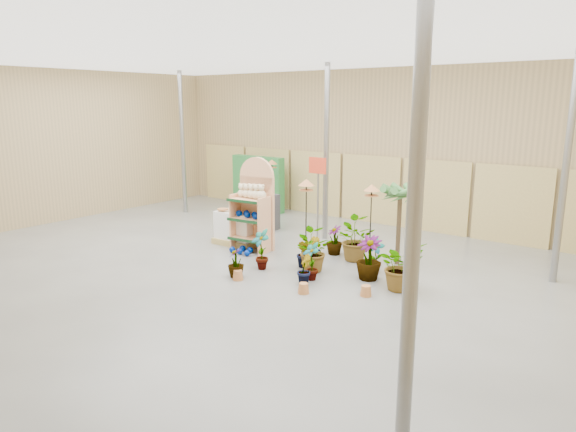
# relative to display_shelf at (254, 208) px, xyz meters

# --- Properties ---
(room) EXTENTS (15.20, 12.10, 4.70)m
(room) POSITION_rel_display_shelf_xyz_m (0.80, -0.69, 1.18)
(room) COLOR slate
(room) RESTS_ON ground
(display_shelf) EXTENTS (1.01, 0.71, 2.26)m
(display_shelf) POSITION_rel_display_shelf_xyz_m (0.00, 0.00, 0.00)
(display_shelf) COLOR tan
(display_shelf) RESTS_ON ground
(teddy_bears) EXTENTS (0.84, 0.23, 0.37)m
(teddy_bears) POSITION_rel_display_shelf_xyz_m (0.03, -0.11, 0.40)
(teddy_bears) COLOR beige
(teddy_bears) RESTS_ON display_shelf
(gazing_balls_shelf) EXTENTS (0.83, 0.28, 0.16)m
(gazing_balls_shelf) POSITION_rel_display_shelf_xyz_m (-0.00, -0.13, -0.15)
(gazing_balls_shelf) COLOR navy
(gazing_balls_shelf) RESTS_ON display_shelf
(gazing_balls_floor) EXTENTS (0.63, 0.39, 0.15)m
(gazing_balls_floor) POSITION_rel_display_shelf_xyz_m (0.01, -0.47, -0.96)
(gazing_balls_floor) COLOR navy
(gazing_balls_floor) RESTS_ON ground
(pallet_stack) EXTENTS (1.23, 1.04, 0.88)m
(pallet_stack) POSITION_rel_display_shelf_xyz_m (-0.65, 0.22, -0.61)
(pallet_stack) COLOR tan
(pallet_stack) RESTS_ON ground
(charcoal_planters) EXTENTS (0.80, 0.50, 1.00)m
(charcoal_planters) POSITION_rel_display_shelf_xyz_m (-1.18, 1.73, -0.53)
(charcoal_planters) COLOR #28292B
(charcoal_planters) RESTS_ON ground
(trellis_stock) EXTENTS (2.00, 0.30, 1.80)m
(trellis_stock) POSITION_rel_display_shelf_xyz_m (-3.00, 3.60, -0.13)
(trellis_stock) COLOR #277232
(trellis_stock) RESTS_ON ground
(offer_sign) EXTENTS (0.50, 0.08, 2.20)m
(offer_sign) POSITION_rel_display_shelf_xyz_m (0.90, 1.38, 0.54)
(offer_sign) COLOR gray
(offer_sign) RESTS_ON ground
(bird_table_front) EXTENTS (0.34, 0.34, 1.94)m
(bird_table_front) POSITION_rel_display_shelf_xyz_m (1.78, -0.35, 0.77)
(bird_table_front) COLOR black
(bird_table_front) RESTS_ON ground
(bird_table_right) EXTENTS (0.34, 0.34, 1.86)m
(bird_table_right) POSITION_rel_display_shelf_xyz_m (3.00, 0.30, 0.70)
(bird_table_right) COLOR black
(bird_table_right) RESTS_ON ground
(bird_table_back) EXTENTS (0.34, 0.34, 1.83)m
(bird_table_back) POSITION_rel_display_shelf_xyz_m (-1.83, 2.91, 0.67)
(bird_table_back) COLOR black
(bird_table_back) RESTS_ON ground
(palm) EXTENTS (0.70, 0.70, 1.89)m
(palm) POSITION_rel_display_shelf_xyz_m (3.30, 1.04, 0.59)
(palm) COLOR #4A3923
(palm) RESTS_ON ground
(potted_plant_0) EXTENTS (0.53, 0.43, 0.88)m
(potted_plant_0) POSITION_rel_display_shelf_xyz_m (1.12, -1.08, -0.59)
(potted_plant_0) COLOR #3B7133
(potted_plant_0) RESTS_ON ground
(potted_plant_1) EXTENTS (0.37, 0.30, 0.63)m
(potted_plant_1) POSITION_rel_display_shelf_xyz_m (1.80, -0.43, -0.72)
(potted_plant_1) COLOR #3B7133
(potted_plant_1) RESTS_ON ground
(potted_plant_2) EXTENTS (0.85, 0.75, 0.91)m
(potted_plant_2) POSITION_rel_display_shelf_xyz_m (2.05, -0.54, -0.58)
(potted_plant_2) COLOR #3B7133
(potted_plant_2) RESTS_ON ground
(potted_plant_3) EXTENTS (0.53, 0.53, 0.91)m
(potted_plant_3) POSITION_rel_display_shelf_xyz_m (3.29, -0.26, -0.58)
(potted_plant_3) COLOR #3B7133
(potted_plant_3) RESTS_ON ground
(potted_plant_4) EXTENTS (0.44, 0.37, 0.71)m
(potted_plant_4) POSITION_rel_display_shelf_xyz_m (3.18, 0.24, -0.68)
(potted_plant_4) COLOR #3B7133
(potted_plant_4) RESTS_ON ground
(potted_plant_5) EXTENTS (0.33, 0.29, 0.53)m
(potted_plant_5) POSITION_rel_display_shelf_xyz_m (1.65, 0.19, -0.77)
(potted_plant_5) COLOR #3B7133
(potted_plant_5) RESTS_ON ground
(potted_plant_6) EXTENTS (1.09, 1.01, 0.99)m
(potted_plant_6) POSITION_rel_display_shelf_xyz_m (2.36, 0.68, -0.54)
(potted_plant_6) COLOR #3B7133
(potted_plant_6) RESTS_ON ground
(potted_plant_7) EXTENTS (0.45, 0.45, 0.62)m
(potted_plant_7) POSITION_rel_display_shelf_xyz_m (1.05, -1.79, -0.72)
(potted_plant_7) COLOR #3B7133
(potted_plant_7) RESTS_ON ground
(potted_plant_8) EXTENTS (0.49, 0.43, 0.79)m
(potted_plant_8) POSITION_rel_display_shelf_xyz_m (2.38, -0.99, -0.64)
(potted_plant_8) COLOR #3B7133
(potted_plant_8) RESTS_ON ground
(potted_plant_9) EXTENTS (0.39, 0.42, 0.60)m
(potted_plant_9) POSITION_rel_display_shelf_xyz_m (2.42, -1.29, -0.73)
(potted_plant_9) COLOR #3B7133
(potted_plant_9) RESTS_ON ground
(potted_plant_10) EXTENTS (1.06, 1.11, 0.96)m
(potted_plant_10) POSITION_rel_display_shelf_xyz_m (4.04, -0.40, -0.55)
(potted_plant_10) COLOR #3B7133
(potted_plant_10) RESTS_ON ground
(potted_plant_11) EXTENTS (0.55, 0.55, 0.70)m
(potted_plant_11) POSITION_rel_display_shelf_xyz_m (1.78, 0.82, -0.68)
(potted_plant_11) COLOR #3B7133
(potted_plant_11) RESTS_ON ground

